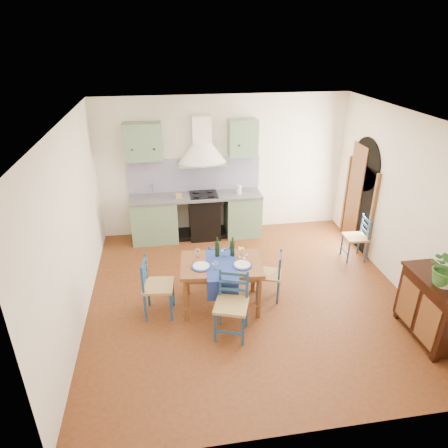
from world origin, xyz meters
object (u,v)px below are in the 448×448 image
(chair_near, at_px, (232,304))
(potted_plant, at_px, (447,268))
(dining_table, at_px, (222,268))
(sideboard, at_px, (433,307))

(chair_near, relative_size, potted_plant, 1.91)
(chair_near, xyz_separation_m, potted_plant, (2.64, -0.58, 0.69))
(chair_near, distance_m, potted_plant, 2.79)
(chair_near, bearing_deg, dining_table, 93.45)
(sideboard, relative_size, potted_plant, 2.12)
(dining_table, distance_m, sideboard, 2.95)
(potted_plant, bearing_deg, chair_near, 167.53)
(dining_table, xyz_separation_m, potted_plant, (2.68, -1.23, 0.51))
(dining_table, height_order, sideboard, dining_table)
(potted_plant, bearing_deg, dining_table, 155.29)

